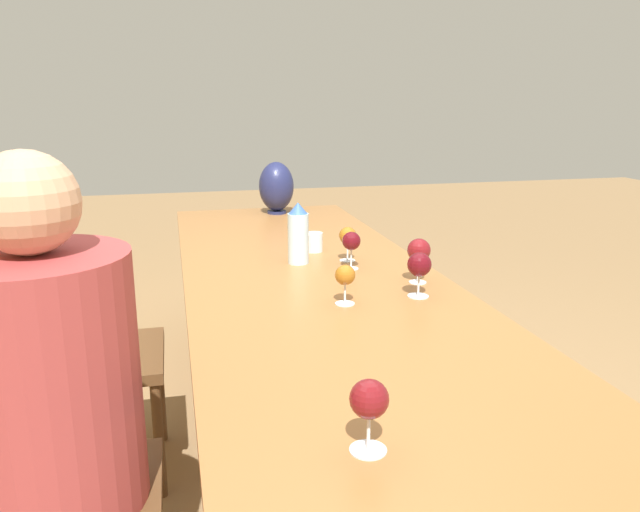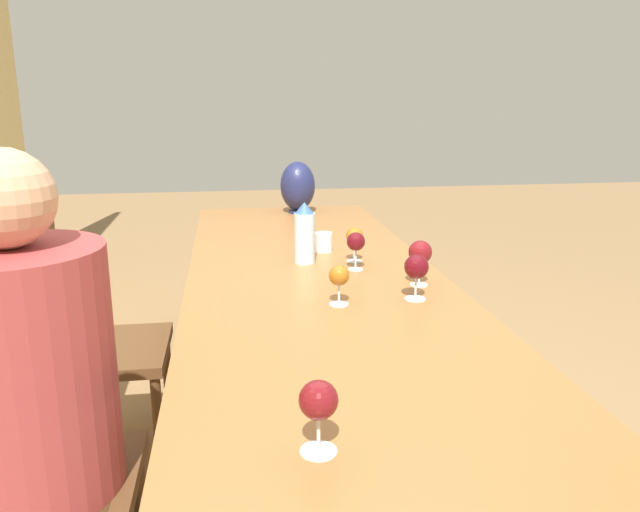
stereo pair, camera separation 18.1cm
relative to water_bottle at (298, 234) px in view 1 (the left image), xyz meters
The scene contains 14 objects.
ground_plane 0.87m from the water_bottle, behind, with size 14.00×14.00×0.00m, color olive.
dining_table 0.28m from the water_bottle, behind, with size 2.93×0.92×0.72m.
water_bottle is the anchor object (origin of this frame).
water_tumbler 0.21m from the water_bottle, 30.97° to the right, with size 0.07×0.07×0.08m.
vase 1.06m from the water_bottle, ahead, with size 0.19×0.19×0.28m.
wine_glass_0 0.50m from the water_bottle, 135.08° to the right, with size 0.08×0.08×0.16m.
wine_glass_1 0.58m from the water_bottle, 149.34° to the right, with size 0.08×0.08×0.15m.
wine_glass_2 0.20m from the water_bottle, 94.04° to the right, with size 0.07×0.07×0.14m.
wine_glass_3 0.22m from the water_bottle, 126.42° to the right, with size 0.07×0.07×0.14m.
wine_glass_4 0.52m from the water_bottle, behind, with size 0.06×0.06×0.13m.
wine_glass_5 1.34m from the water_bottle, behind, with size 0.07×0.07×0.14m.
chair_near 1.32m from the water_bottle, 140.15° to the left, with size 0.44×0.44×0.91m.
chair_far 0.90m from the water_bottle, 99.51° to the left, with size 0.44×0.44×0.91m.
person_near 1.23m from the water_bottle, 143.18° to the left, with size 0.39×0.39×1.26m.
Camera 1 is at (-2.09, 0.48, 1.36)m, focal length 35.00 mm.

